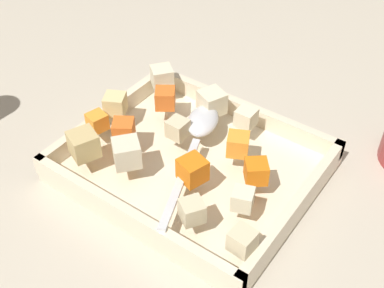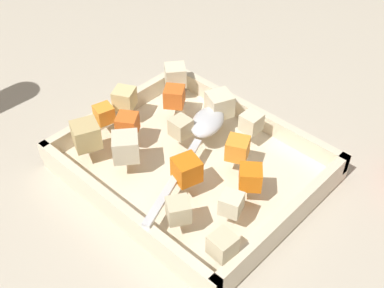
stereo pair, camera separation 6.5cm
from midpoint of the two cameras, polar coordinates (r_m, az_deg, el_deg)
name	(u,v)px [view 2 (the right image)]	position (r m, az deg, el deg)	size (l,w,h in m)	color
ground_plane	(190,170)	(0.69, 2.46, -3.08)	(4.00, 4.00, 0.00)	#BCB29E
baking_dish	(192,166)	(0.67, 2.75, -2.64)	(0.31, 0.26, 0.04)	beige
carrot_chunk_far_right	(187,170)	(0.61, 2.45, -3.05)	(0.03, 0.03, 0.03)	orange
carrot_chunk_center	(104,114)	(0.70, -7.34, 3.30)	(0.02, 0.02, 0.02)	orange
carrot_chunk_near_spoon	(251,177)	(0.61, 9.77, -3.79)	(0.03, 0.03, 0.03)	orange
carrot_chunk_near_left	(237,148)	(0.64, 8.06, -0.62)	(0.03, 0.03, 0.03)	orange
carrot_chunk_mid_left	(127,124)	(0.67, -4.61, 2.12)	(0.03, 0.03, 0.03)	orange
carrot_chunk_far_left	(174,96)	(0.72, 0.56, 5.30)	(0.03, 0.03, 0.03)	orange
potato_chunk_heap_side	(178,210)	(0.56, 1.75, -7.64)	(0.03, 0.03, 0.03)	beige
potato_chunk_near_right	(219,104)	(0.71, 5.77, 4.41)	(0.03, 0.03, 0.03)	beige
potato_chunk_rim_edge	(251,122)	(0.69, 9.42, 2.32)	(0.03, 0.03, 0.03)	beige
potato_chunk_corner_sw	(181,127)	(0.67, 1.48, 1.79)	(0.03, 0.03, 0.03)	beige
potato_chunk_under_handle	(125,98)	(0.72, -5.08, 5.10)	(0.03, 0.03, 0.03)	#E0CC89
potato_chunk_corner_nw	(231,204)	(0.58, 7.70, -6.85)	(0.02, 0.02, 0.02)	beige
potato_chunk_mid_right	(222,245)	(0.54, 6.98, -11.46)	(0.03, 0.03, 0.03)	beige
potato_chunk_back_center	(175,75)	(0.76, 0.54, 7.72)	(0.03, 0.03, 0.03)	beige
potato_chunk_corner_se	(86,135)	(0.66, -9.18, 0.91)	(0.03, 0.03, 0.03)	tan
parsnip_chunk_heap_top	(126,147)	(0.63, -4.65, -0.46)	(0.03, 0.03, 0.03)	beige
serving_spoon	(204,128)	(0.67, 4.09, 1.69)	(0.10, 0.22, 0.02)	silver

